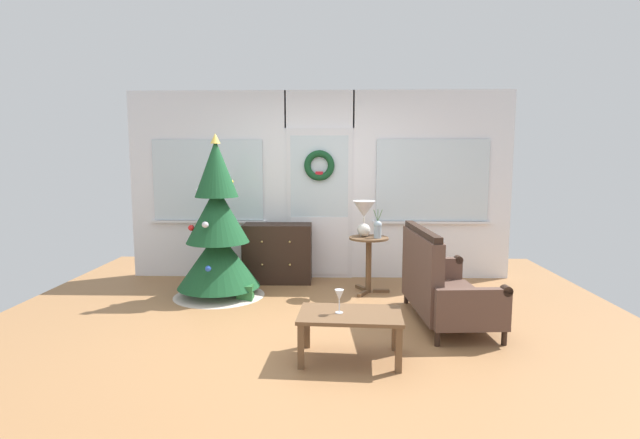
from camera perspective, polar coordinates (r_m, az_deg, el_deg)
ground_plane at (r=4.85m, az=-0.79°, el=-12.63°), size 6.76×6.76×0.00m
back_wall_with_door at (r=6.65m, az=-0.06°, el=4.07°), size 5.20×0.19×2.55m
christmas_tree at (r=5.90m, az=-11.91°, el=-2.05°), size 1.09×1.09×1.93m
dresser_cabinet at (r=6.52m, az=-5.00°, el=-3.94°), size 0.91×0.45×0.78m
settee_sofa at (r=5.07m, az=13.87°, el=-7.54°), size 0.80×1.44×0.96m
side_table at (r=5.98m, az=5.74°, el=-3.97°), size 0.50×0.48×0.69m
table_lamp at (r=5.94m, az=5.19°, el=0.70°), size 0.28×0.28×0.44m
flower_vase at (r=5.87m, az=6.79°, el=-1.05°), size 0.11×0.10×0.35m
coffee_table at (r=4.06m, az=3.57°, el=-11.67°), size 0.87×0.57×0.39m
wine_glass at (r=4.00m, az=2.28°, el=-8.97°), size 0.08×0.08×0.20m
gift_box at (r=5.79m, az=-8.76°, el=-8.48°), size 0.18×0.16×0.18m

